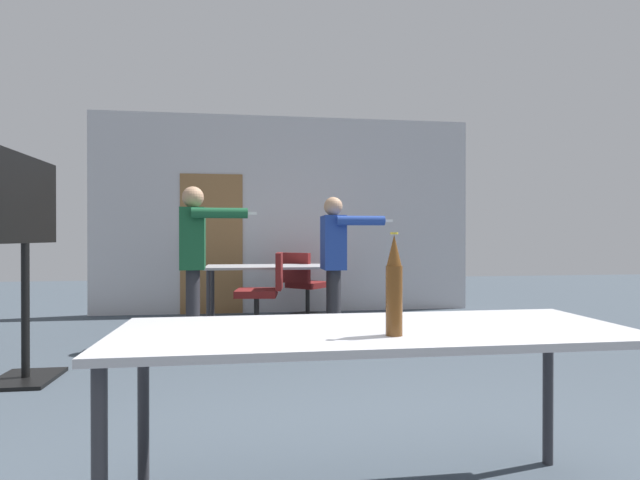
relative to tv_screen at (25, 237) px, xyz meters
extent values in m
cube|color=#BCBCC1|center=(2.28, 3.34, 0.34)|extent=(5.66, 0.10, 2.93)
cube|color=olive|center=(1.18, 3.29, -0.10)|extent=(0.90, 0.02, 2.05)
cube|color=#A8A8AD|center=(2.24, -2.21, -0.38)|extent=(2.05, 0.77, 0.03)
cylinder|color=#2D2D33|center=(1.27, -2.54, -0.76)|extent=(0.05, 0.05, 0.73)
cylinder|color=#2D2D33|center=(1.27, -1.89, -0.76)|extent=(0.05, 0.05, 0.73)
cylinder|color=#2D2D33|center=(3.20, -1.89, -0.76)|extent=(0.05, 0.05, 0.73)
cube|color=#A8A8AD|center=(2.04, 2.21, -0.38)|extent=(1.70, 0.78, 0.03)
cylinder|color=#2D2D33|center=(1.25, 1.88, -0.76)|extent=(0.05, 0.05, 0.73)
cylinder|color=#2D2D33|center=(2.83, 1.88, -0.76)|extent=(0.05, 0.05, 0.73)
cylinder|color=#2D2D33|center=(1.25, 2.54, -0.76)|extent=(0.05, 0.05, 0.73)
cylinder|color=#2D2D33|center=(2.83, 2.54, -0.76)|extent=(0.05, 0.05, 0.73)
cube|color=black|center=(0.00, 0.00, -1.11)|extent=(0.44, 0.56, 0.03)
cylinder|color=black|center=(0.00, 0.00, -0.57)|extent=(0.06, 0.06, 1.05)
cube|color=black|center=(0.00, 0.00, 0.29)|extent=(0.04, 1.15, 0.69)
cube|color=#192342|center=(-0.02, 0.00, 0.29)|extent=(0.01, 1.06, 0.61)
cylinder|color=#28282D|center=(1.16, 1.16, -0.73)|extent=(0.13, 0.13, 0.80)
cylinder|color=#28282D|center=(1.17, 0.98, -0.73)|extent=(0.13, 0.13, 0.80)
cube|color=#195633|center=(1.16, 1.07, -0.02)|extent=(0.27, 0.44, 0.63)
sphere|color=tan|center=(1.16, 1.07, 0.41)|extent=(0.22, 0.22, 0.22)
cylinder|color=#195633|center=(1.15, 1.34, -0.04)|extent=(0.10, 0.10, 0.54)
cylinder|color=#195633|center=(1.45, 0.82, 0.23)|extent=(0.55, 0.13, 0.10)
cube|color=white|center=(1.75, 0.83, 0.23)|extent=(0.12, 0.04, 0.03)
cylinder|color=#28282D|center=(2.67, 1.44, -0.75)|extent=(0.13, 0.13, 0.76)
cylinder|color=#28282D|center=(2.67, 1.26, -0.75)|extent=(0.13, 0.13, 0.76)
cube|color=#23429E|center=(2.67, 1.35, -0.06)|extent=(0.25, 0.43, 0.60)
sphere|color=tan|center=(2.67, 1.35, 0.34)|extent=(0.21, 0.21, 0.21)
cylinder|color=#23429E|center=(2.67, 1.61, -0.09)|extent=(0.10, 0.10, 0.52)
cylinder|color=#23429E|center=(2.92, 1.08, 0.17)|extent=(0.52, 0.11, 0.10)
cube|color=white|center=(3.21, 1.07, 0.17)|extent=(0.12, 0.04, 0.03)
cylinder|color=black|center=(2.55, 2.86, -1.11)|extent=(0.52, 0.52, 0.03)
cylinder|color=black|center=(2.55, 2.86, -0.91)|extent=(0.06, 0.06, 0.38)
cube|color=maroon|center=(2.55, 2.86, -0.68)|extent=(0.65, 0.65, 0.08)
cube|color=maroon|center=(2.38, 2.66, -0.43)|extent=(0.36, 0.34, 0.42)
cylinder|color=black|center=(1.81, 1.57, -1.11)|extent=(0.52, 0.52, 0.03)
cylinder|color=black|center=(1.81, 1.57, -0.89)|extent=(0.06, 0.06, 0.42)
cube|color=maroon|center=(1.81, 1.57, -0.64)|extent=(0.51, 0.51, 0.08)
cube|color=maroon|center=(2.07, 1.54, -0.39)|extent=(0.11, 0.44, 0.42)
cylinder|color=#563314|center=(2.27, -2.38, -0.24)|extent=(0.06, 0.06, 0.26)
cone|color=#563314|center=(2.27, -2.38, -0.05)|extent=(0.06, 0.06, 0.12)
cylinder|color=gold|center=(2.27, -2.38, 0.01)|extent=(0.03, 0.03, 0.01)
camera|label=1|loc=(1.74, -4.17, 0.00)|focal=28.00mm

